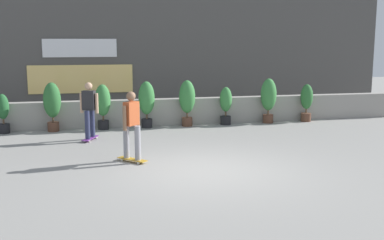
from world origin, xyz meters
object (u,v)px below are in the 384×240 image
Objects in this scene: potted_plant_5 at (226,104)px; skater_far_right at (89,108)px; potted_plant_0 at (3,112)px; potted_plant_4 at (187,99)px; potted_plant_3 at (147,101)px; potted_plant_7 at (307,101)px; skater_mid_plaza at (131,123)px; potted_plant_6 at (269,97)px; potted_plant_2 at (103,103)px; potted_plant_1 at (52,103)px.

skater_far_right is at bearing -160.02° from potted_plant_5.
potted_plant_0 is 5.89m from potted_plant_4.
potted_plant_3 is 1.15× the size of potted_plant_7.
potted_plant_5 is 5.75m from skater_mid_plaza.
potted_plant_0 is 0.80× the size of potted_plant_4.
potted_plant_6 is at bearing 15.19° from skater_far_right.
potted_plant_7 is 0.79× the size of skater_far_right.
potted_plant_3 is 2.75m from potted_plant_5.
potted_plant_7 reaches higher than potted_plant_0.
potted_plant_3 is at bearing 0.00° from potted_plant_2.
potted_plant_0 is at bearing 180.00° from potted_plant_5.
potted_plant_1 is 3.01m from potted_plant_3.
skater_mid_plaza reaches higher than potted_plant_5.
potted_plant_0 is at bearing 180.00° from potted_plant_3.
skater_mid_plaza reaches higher than potted_plant_0.
potted_plant_4 is (2.81, 0.00, 0.06)m from potted_plant_2.
potted_plant_4 is at bearing 0.00° from potted_plant_0.
potted_plant_5 is 4.91m from skater_far_right.
potted_plant_6 reaches higher than potted_plant_2.
skater_mid_plaza is at bearing -70.79° from skater_far_right.
potted_plant_6 is 1.17× the size of potted_plant_7.
potted_plant_2 is 4.47m from skater_mid_plaza.
potted_plant_5 is at bearing 180.00° from potted_plant_6.
potted_plant_5 is (1.37, 0.00, -0.19)m from potted_plant_4.
skater_mid_plaza is at bearing -129.46° from potted_plant_5.
potted_plant_6 is (1.56, 0.00, 0.20)m from potted_plant_5.
potted_plant_6 is at bearing 40.39° from skater_mid_plaza.
potted_plant_0 is 10.27m from potted_plant_7.
skater_mid_plaza is (-6.67, -4.44, 0.18)m from potted_plant_7.
potted_plant_5 is at bearing 0.00° from potted_plant_1.
potted_plant_5 is (7.25, 0.00, 0.05)m from potted_plant_0.
potted_plant_6 is 1.47m from potted_plant_7.
potted_plant_6 is 6.85m from skater_mid_plaza.
skater_far_right reaches higher than potted_plant_7.
skater_far_right reaches higher than potted_plant_5.
potted_plant_2 is at bearing 180.00° from potted_plant_5.
potted_plant_0 is 0.92× the size of potted_plant_7.
potted_plant_1 is 1.06× the size of potted_plant_2.
potted_plant_7 is (10.27, 0.00, 0.08)m from potted_plant_0.
potted_plant_6 is at bearing 0.00° from potted_plant_0.
potted_plant_3 reaches higher than potted_plant_2.
potted_plant_7 is (8.78, 0.00, -0.17)m from potted_plant_1.
potted_plant_3 is at bearing 41.91° from skater_far_right.
potted_plant_1 is 1.00× the size of potted_plant_6.
skater_far_right reaches higher than potted_plant_1.
skater_far_right is at bearing -164.81° from potted_plant_6.
potted_plant_0 is 0.79× the size of potted_plant_6.
potted_plant_2 is 1.13× the size of potted_plant_5.
potted_plant_5 is (4.18, 0.00, -0.13)m from potted_plant_2.
potted_plant_3 is at bearing 0.00° from potted_plant_0.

